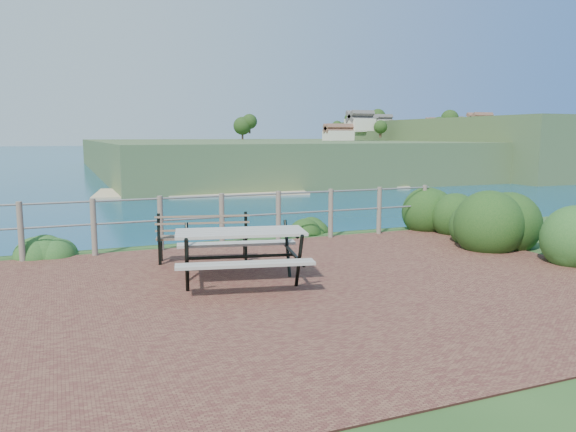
# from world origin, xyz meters

# --- Properties ---
(ground) EXTENTS (10.00, 7.00, 0.12)m
(ground) POSITION_xyz_m (0.00, 0.00, 0.00)
(ground) COLOR brown
(ground) RESTS_ON ground
(ocean) EXTENTS (1200.00, 1200.00, 0.00)m
(ocean) POSITION_xyz_m (0.00, 200.00, 0.00)
(ocean) COLOR #125170
(ocean) RESTS_ON ground
(safety_railing) EXTENTS (9.40, 0.10, 1.00)m
(safety_railing) POSITION_xyz_m (0.00, 3.35, 0.57)
(safety_railing) COLOR #6B5B4C
(safety_railing) RESTS_ON ground
(distant_bay) EXTENTS (290.00, 232.36, 24.00)m
(distant_bay) POSITION_xyz_m (173.07, 202.61, -1.52)
(distant_bay) COLOR #3A582C
(distant_bay) RESTS_ON ground
(picnic_table) EXTENTS (1.91, 1.53, 0.76)m
(picnic_table) POSITION_xyz_m (-0.51, 0.58, 0.48)
(picnic_table) COLOR #9B968B
(picnic_table) RESTS_ON ground
(park_bench) EXTENTS (1.55, 0.72, 0.85)m
(park_bench) POSITION_xyz_m (-0.66, 2.16, 0.56)
(park_bench) COLOR brown
(park_bench) RESTS_ON ground
(shrub_right_front) EXTENTS (1.28, 1.28, 1.82)m
(shrub_right_front) POSITION_xyz_m (4.86, 1.51, 0.00)
(shrub_right_front) COLOR #123B14
(shrub_right_front) RESTS_ON ground
(shrub_right_edge) EXTENTS (1.21, 1.21, 1.72)m
(shrub_right_edge) POSITION_xyz_m (5.02, 3.16, 0.00)
(shrub_right_edge) COLOR #123B14
(shrub_right_edge) RESTS_ON ground
(shrub_lip_west) EXTENTS (0.80, 0.80, 0.55)m
(shrub_lip_west) POSITION_xyz_m (-3.05, 3.82, 0.00)
(shrub_lip_west) COLOR #1F521E
(shrub_lip_west) RESTS_ON ground
(shrub_lip_east) EXTENTS (0.76, 0.76, 0.50)m
(shrub_lip_east) POSITION_xyz_m (2.18, 4.25, 0.00)
(shrub_lip_east) COLOR #123B14
(shrub_lip_east) RESTS_ON ground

